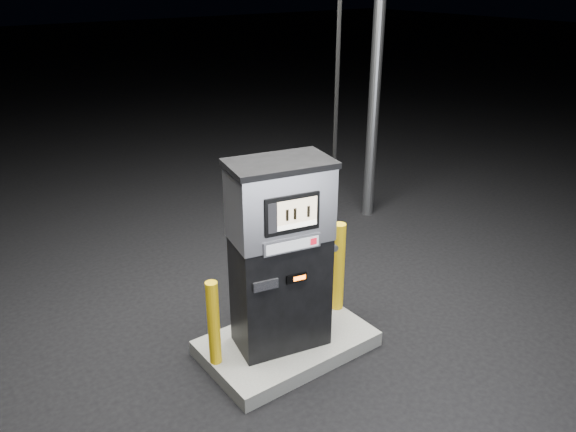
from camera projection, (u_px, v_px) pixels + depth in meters
ground at (287, 350)px, 5.51m from camera, size 80.00×80.00×0.00m
pump_island at (287, 343)px, 5.48m from camera, size 1.60×1.00×0.15m
fuel_dispenser at (281, 255)px, 5.03m from camera, size 1.04×0.71×3.76m
bollard_left at (214, 323)px, 4.95m from camera, size 0.13×0.13×0.83m
bollard_right at (338, 267)px, 5.75m from camera, size 0.14×0.14×0.96m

